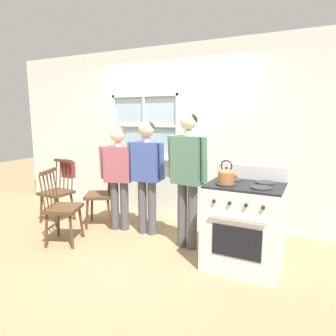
# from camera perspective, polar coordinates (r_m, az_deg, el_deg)

# --- Properties ---
(ground_plane) EXTENTS (16.00, 16.00, 0.00)m
(ground_plane) POSITION_cam_1_polar(r_m,az_deg,el_deg) (3.92, -8.36, -14.89)
(ground_plane) COLOR #937551
(wall_back) EXTENTS (6.40, 0.16, 2.70)m
(wall_back) POSITION_cam_1_polar(r_m,az_deg,el_deg) (4.77, 1.20, 6.37)
(wall_back) COLOR silver
(wall_back) RESTS_ON ground_plane
(chair_by_window) EXTENTS (0.44, 0.43, 0.97)m
(chair_by_window) POSITION_cam_1_polar(r_m,az_deg,el_deg) (4.96, -20.32, -4.46)
(chair_by_window) COLOR #4C331E
(chair_by_window) RESTS_ON ground_plane
(chair_near_wall) EXTENTS (0.53, 0.54, 0.97)m
(chair_near_wall) POSITION_cam_1_polar(r_m,az_deg,el_deg) (4.12, -19.59, -7.30)
(chair_near_wall) COLOR #4C331E
(chair_near_wall) RESTS_ON ground_plane
(chair_center_cluster) EXTENTS (0.55, 0.56, 0.97)m
(chair_center_cluster) POSITION_cam_1_polar(r_m,az_deg,el_deg) (4.61, -12.63, -5.13)
(chair_center_cluster) COLOR #4C331E
(chair_center_cluster) RESTS_ON ground_plane
(person_elderly_left) EXTENTS (0.54, 0.31, 1.49)m
(person_elderly_left) POSITION_cam_1_polar(r_m,az_deg,el_deg) (4.29, -9.40, -0.03)
(person_elderly_left) COLOR #4C4C51
(person_elderly_left) RESTS_ON ground_plane
(person_teen_center) EXTENTS (0.54, 0.25, 1.57)m
(person_teen_center) POSITION_cam_1_polar(r_m,az_deg,el_deg) (4.07, -4.08, 0.36)
(person_teen_center) COLOR #4C4C51
(person_teen_center) RESTS_ON ground_plane
(person_adult_right) EXTENTS (0.53, 0.25, 1.67)m
(person_adult_right) POSITION_cam_1_polar(r_m,az_deg,el_deg) (3.61, 3.78, -0.21)
(person_adult_right) COLOR #4C4C51
(person_adult_right) RESTS_ON ground_plane
(stove) EXTENTS (0.80, 0.68, 1.08)m
(stove) POSITION_cam_1_polar(r_m,az_deg,el_deg) (3.40, 14.26, -10.41)
(stove) COLOR silver
(stove) RESTS_ON ground_plane
(kettle) EXTENTS (0.21, 0.17, 0.25)m
(kettle) POSITION_cam_1_polar(r_m,az_deg,el_deg) (3.17, 11.02, -1.40)
(kettle) COLOR #A86638
(kettle) RESTS_ON stove
(potted_plant) EXTENTS (0.16, 0.16, 0.34)m
(potted_plant) POSITION_cam_1_polar(r_m,az_deg,el_deg) (4.86, -2.61, 2.95)
(potted_plant) COLOR beige
(potted_plant) RESTS_ON wall_back
(handbag) EXTENTS (0.23, 0.20, 0.31)m
(handbag) POSITION_cam_1_polar(r_m,az_deg,el_deg) (5.04, -18.51, -0.20)
(handbag) COLOR maroon
(handbag) RESTS_ON chair_by_window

